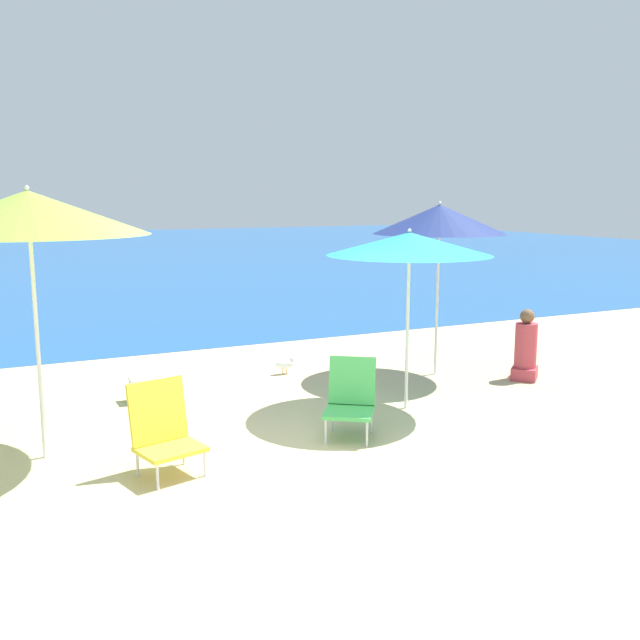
% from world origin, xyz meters
% --- Properties ---
extents(ground_plane, '(60.00, 60.00, 0.00)m').
position_xyz_m(ground_plane, '(0.00, 0.00, 0.00)').
color(ground_plane, '#C6B284').
extents(sea_water, '(60.00, 40.00, 0.01)m').
position_xyz_m(sea_water, '(0.00, 25.11, 0.00)').
color(sea_water, '#1E5699').
rests_on(sea_water, ground).
extents(beach_umbrella_lime, '(2.05, 2.05, 2.43)m').
position_xyz_m(beach_umbrella_lime, '(-2.04, 1.26, 2.20)').
color(beach_umbrella_lime, white).
rests_on(beach_umbrella_lime, ground).
extents(beach_umbrella_navy, '(1.71, 1.71, 2.27)m').
position_xyz_m(beach_umbrella_navy, '(2.93, 2.27, 2.04)').
color(beach_umbrella_navy, white).
rests_on(beach_umbrella_navy, ground).
extents(beach_umbrella_teal, '(1.80, 1.80, 2.00)m').
position_xyz_m(beach_umbrella_teal, '(1.74, 1.13, 1.83)').
color(beach_umbrella_teal, white).
rests_on(beach_umbrella_teal, ground).
extents(beach_chair_green, '(0.70, 0.72, 0.76)m').
position_xyz_m(beach_chair_green, '(0.75, 0.60, 0.39)').
color(beach_chair_green, silver).
rests_on(beach_chair_green, ground).
extents(beach_chair_yellow, '(0.62, 0.59, 0.80)m').
position_xyz_m(beach_chair_yellow, '(-1.15, 0.43, 0.39)').
color(beach_chair_yellow, silver).
rests_on(beach_chair_yellow, ground).
extents(person_seated_near, '(0.48, 0.47, 0.92)m').
position_xyz_m(person_seated_near, '(3.82, 1.55, 0.39)').
color(person_seated_near, '#BF3F4C').
rests_on(person_seated_near, ground).
extents(cooler_box, '(0.52, 0.27, 0.28)m').
position_xyz_m(cooler_box, '(-0.73, 2.69, 0.14)').
color(cooler_box, '#338C59').
rests_on(cooler_box, ground).
extents(seagull, '(0.27, 0.11, 0.23)m').
position_xyz_m(seagull, '(1.13, 3.15, 0.14)').
color(seagull, gold).
rests_on(seagull, ground).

